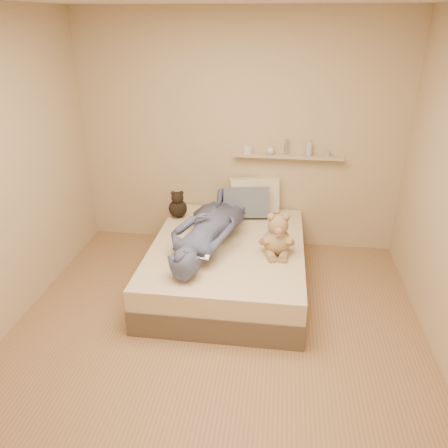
# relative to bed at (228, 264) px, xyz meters

# --- Properties ---
(room) EXTENTS (3.80, 3.80, 3.80)m
(room) POSITION_rel_bed_xyz_m (0.00, -0.93, 1.08)
(room) COLOR #966C4E
(room) RESTS_ON ground
(bed) EXTENTS (1.50, 1.90, 0.45)m
(bed) POSITION_rel_bed_xyz_m (0.00, 0.00, 0.00)
(bed) COLOR brown
(bed) RESTS_ON floor
(game_console) EXTENTS (0.17, 0.10, 0.06)m
(game_console) POSITION_rel_bed_xyz_m (-0.18, -0.51, 0.37)
(game_console) COLOR #ACAEB3
(game_console) RESTS_ON bed
(teddy_bear) EXTENTS (0.35, 0.34, 0.42)m
(teddy_bear) POSITION_rel_bed_xyz_m (0.48, -0.14, 0.40)
(teddy_bear) COLOR #9C7F55
(teddy_bear) RESTS_ON bed
(dark_plush) EXTENTS (0.21, 0.21, 0.32)m
(dark_plush) POSITION_rel_bed_xyz_m (-0.63, 0.57, 0.36)
(dark_plush) COLOR black
(dark_plush) RESTS_ON bed
(pillow_cream) EXTENTS (0.59, 0.37, 0.42)m
(pillow_cream) POSITION_rel_bed_xyz_m (0.20, 0.83, 0.43)
(pillow_cream) COLOR beige
(pillow_cream) RESTS_ON bed
(pillow_grey) EXTENTS (0.53, 0.31, 0.37)m
(pillow_grey) POSITION_rel_bed_xyz_m (0.12, 0.69, 0.40)
(pillow_grey) COLOR slate
(pillow_grey) RESTS_ON bed
(person) EXTENTS (0.84, 1.64, 0.37)m
(person) POSITION_rel_bed_xyz_m (-0.18, -0.03, 0.41)
(person) COLOR #4B5176
(person) RESTS_ON bed
(wall_shelf) EXTENTS (1.20, 0.12, 0.03)m
(wall_shelf) POSITION_rel_bed_xyz_m (0.55, 0.91, 0.88)
(wall_shelf) COLOR tan
(wall_shelf) RESTS_ON wall_back
(shelf_bottles) EXTENTS (0.95, 0.10, 0.18)m
(shelf_bottles) POSITION_rel_bed_xyz_m (0.49, 0.91, 0.95)
(shelf_bottles) COLOR silver
(shelf_bottles) RESTS_ON wall_shelf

